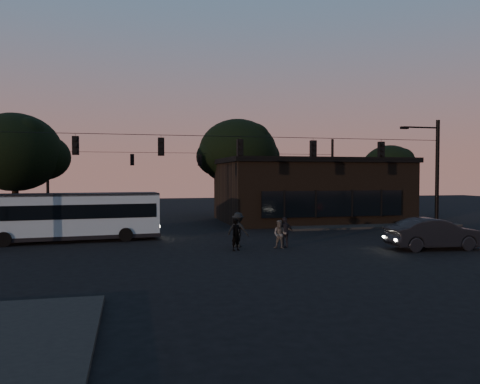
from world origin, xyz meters
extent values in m
plane|color=black|center=(0.00, 0.00, 0.00)|extent=(120.00, 120.00, 0.00)
cube|color=black|center=(12.00, 14.00, 0.07)|extent=(14.00, 10.00, 0.15)
cube|color=black|center=(-14.00, 14.00, 0.07)|extent=(14.00, 10.00, 0.15)
cube|color=black|center=(9.00, 16.00, 2.50)|extent=(15.00, 10.00, 5.00)
cube|color=black|center=(9.00, 16.00, 5.20)|extent=(15.40, 10.40, 0.40)
cube|color=black|center=(9.00, 10.88, 1.80)|extent=(11.50, 0.18, 2.00)
cylinder|color=black|center=(4.00, 22.00, 2.00)|extent=(0.44, 0.44, 4.00)
ellipsoid|color=black|center=(4.00, 22.00, 6.20)|extent=(7.60, 7.60, 6.46)
cylinder|color=black|center=(18.00, 18.00, 1.50)|extent=(0.44, 0.44, 3.00)
ellipsoid|color=black|center=(18.00, 18.00, 4.65)|extent=(5.20, 5.20, 4.42)
cylinder|color=black|center=(-14.00, 13.00, 1.80)|extent=(0.44, 0.44, 3.60)
ellipsoid|color=black|center=(-14.00, 13.00, 5.58)|extent=(6.40, 6.40, 5.44)
cylinder|color=black|center=(13.00, 4.00, 3.75)|extent=(0.24, 0.24, 7.50)
cylinder|color=black|center=(0.00, 4.00, 6.20)|extent=(26.00, 0.03, 0.03)
cube|color=black|center=(-9.00, 4.00, 5.55)|extent=(0.34, 0.30, 1.00)
cube|color=black|center=(-4.50, 4.00, 5.55)|extent=(0.34, 0.30, 1.00)
cube|color=black|center=(0.00, 4.00, 5.55)|extent=(0.34, 0.30, 1.00)
cube|color=black|center=(4.50, 4.00, 5.55)|extent=(0.34, 0.30, 1.00)
cube|color=black|center=(9.00, 4.00, 5.55)|extent=(0.34, 0.30, 1.00)
cylinder|color=black|center=(-13.00, 20.00, 3.75)|extent=(0.24, 0.24, 7.50)
cylinder|color=black|center=(13.00, 20.00, 3.75)|extent=(0.24, 0.24, 7.50)
cylinder|color=black|center=(0.00, 20.00, 6.00)|extent=(26.00, 0.03, 0.03)
cube|color=black|center=(-6.00, 20.00, 5.35)|extent=(0.34, 0.30, 1.00)
cube|color=black|center=(0.00, 20.00, 5.35)|extent=(0.34, 0.30, 1.00)
cube|color=black|center=(6.00, 20.00, 5.35)|extent=(0.34, 0.30, 1.00)
cube|color=#8FA8B6|center=(-9.59, 7.24, 1.61)|extent=(10.30, 3.13, 2.40)
cube|color=black|center=(-9.59, 7.24, 1.85)|extent=(9.90, 3.14, 0.83)
cube|color=black|center=(-9.59, 7.24, 2.81)|extent=(10.30, 3.13, 0.14)
cube|color=black|center=(-9.59, 7.24, 0.32)|extent=(10.41, 3.20, 0.23)
cylinder|color=black|center=(-13.04, 5.80, 0.42)|extent=(0.85, 0.30, 0.83)
cylinder|color=black|center=(-13.23, 8.10, 0.42)|extent=(0.85, 0.30, 0.83)
cylinder|color=black|center=(-6.47, 6.34, 0.42)|extent=(0.85, 0.30, 0.83)
cylinder|color=black|center=(-6.65, 8.64, 0.42)|extent=(0.85, 0.30, 0.83)
imported|color=black|center=(9.67, -0.41, 0.83)|extent=(5.17, 2.09, 1.67)
imported|color=black|center=(-0.77, 1.58, 0.85)|extent=(0.74, 0.68, 1.71)
imported|color=#4F4D48|center=(1.68, 1.70, 0.77)|extent=(0.95, 0.90, 1.54)
imported|color=black|center=(2.03, 1.88, 0.84)|extent=(1.04, 0.55, 1.69)
imported|color=black|center=(-0.40, 2.78, 0.96)|extent=(1.42, 1.30, 1.91)
camera|label=1|loc=(-6.18, -22.28, 3.94)|focal=35.00mm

